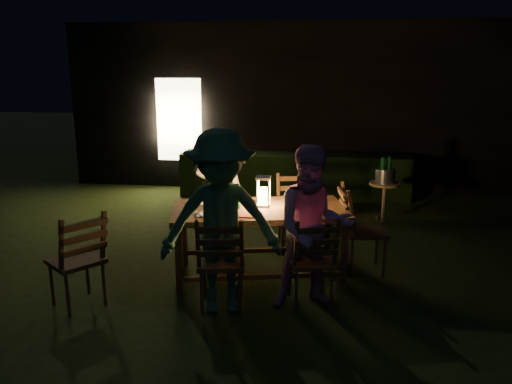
# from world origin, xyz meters

# --- Properties ---
(garden_envelope) EXTENTS (40.00, 40.00, 3.20)m
(garden_envelope) POSITION_xyz_m (-0.01, 6.15, 1.58)
(garden_envelope) COLOR black
(garden_envelope) RESTS_ON ground
(dining_table) EXTENTS (2.11, 1.37, 0.81)m
(dining_table) POSITION_xyz_m (-0.68, 0.00, 0.73)
(dining_table) COLOR #54321C
(dining_table) RESTS_ON ground
(chair_near_left) EXTENTS (0.51, 0.54, 1.02)m
(chair_near_left) POSITION_xyz_m (-0.95, -0.85, 0.31)
(chair_near_left) COLOR #54321C
(chair_near_left) RESTS_ON ground
(chair_near_right) EXTENTS (0.54, 0.57, 0.98)m
(chair_near_right) POSITION_xyz_m (-0.07, -0.65, 0.30)
(chair_near_right) COLOR #54321C
(chair_near_right) RESTS_ON ground
(chair_far_left) EXTENTS (0.51, 0.53, 0.94)m
(chair_far_left) POSITION_xyz_m (-1.29, 0.65, 0.29)
(chair_far_left) COLOR #54321C
(chair_far_left) RESTS_ON ground
(chair_far_right) EXTENTS (0.55, 0.58, 1.03)m
(chair_far_right) POSITION_xyz_m (-0.31, 0.88, 0.31)
(chair_far_right) COLOR #54321C
(chair_far_right) RESTS_ON ground
(chair_end) EXTENTS (0.57, 0.54, 1.07)m
(chair_end) POSITION_xyz_m (0.52, 0.28, 0.32)
(chair_end) COLOR #54321C
(chair_end) RESTS_ON ground
(chair_spare) EXTENTS (0.68, 0.67, 1.04)m
(chair_spare) POSITION_xyz_m (-2.38, -1.01, 0.32)
(chair_spare) COLOR #54321C
(chair_spare) RESTS_ON ground
(person_house_side) EXTENTS (0.67, 0.52, 1.65)m
(person_house_side) POSITION_xyz_m (-1.30, 0.70, 0.82)
(person_house_side) COLOR white
(person_house_side) RESTS_ON ground
(person_opp_right) EXTENTS (0.92, 0.78, 1.64)m
(person_opp_right) POSITION_xyz_m (-0.06, -0.70, 0.82)
(person_opp_right) COLOR #C487B1
(person_opp_right) RESTS_ON ground
(person_opp_left) EXTENTS (1.28, 0.91, 1.81)m
(person_opp_left) POSITION_xyz_m (-0.94, -0.90, 0.90)
(person_opp_left) COLOR #336742
(person_opp_left) RESTS_ON ground
(lantern) EXTENTS (0.16, 0.16, 0.35)m
(lantern) POSITION_xyz_m (-0.64, 0.06, 0.97)
(lantern) COLOR white
(lantern) RESTS_ON dining_table
(plate_far_left) EXTENTS (0.25, 0.25, 0.01)m
(plate_far_left) POSITION_xyz_m (-1.26, 0.10, 0.82)
(plate_far_left) COLOR white
(plate_far_left) RESTS_ON dining_table
(plate_near_left) EXTENTS (0.25, 0.25, 0.01)m
(plate_near_left) POSITION_xyz_m (-1.17, -0.33, 0.82)
(plate_near_left) COLOR white
(plate_near_left) RESTS_ON dining_table
(plate_far_right) EXTENTS (0.25, 0.25, 0.01)m
(plate_far_right) POSITION_xyz_m (-0.29, 0.32, 0.82)
(plate_far_right) COLOR white
(plate_far_right) RESTS_ON dining_table
(plate_near_right) EXTENTS (0.25, 0.25, 0.01)m
(plate_near_right) POSITION_xyz_m (-0.19, -0.11, 0.82)
(plate_near_right) COLOR white
(plate_near_right) RESTS_ON dining_table
(wineglass_a) EXTENTS (0.06, 0.06, 0.18)m
(wineglass_a) POSITION_xyz_m (-1.03, 0.21, 0.90)
(wineglass_a) COLOR #59070F
(wineglass_a) RESTS_ON dining_table
(wineglass_b) EXTENTS (0.06, 0.06, 0.18)m
(wineglass_b) POSITION_xyz_m (-1.35, -0.27, 0.90)
(wineglass_b) COLOR #59070F
(wineglass_b) RESTS_ON dining_table
(wineglass_c) EXTENTS (0.06, 0.06, 0.18)m
(wineglass_c) POSITION_xyz_m (-0.32, -0.20, 0.90)
(wineglass_c) COLOR #59070F
(wineglass_c) RESTS_ON dining_table
(wineglass_d) EXTENTS (0.06, 0.06, 0.18)m
(wineglass_d) POSITION_xyz_m (-0.11, 0.31, 0.90)
(wineglass_d) COLOR #59070F
(wineglass_d) RESTS_ON dining_table
(wineglass_e) EXTENTS (0.06, 0.06, 0.18)m
(wineglass_e) POSITION_xyz_m (-0.71, -0.31, 0.90)
(wineglass_e) COLOR silver
(wineglass_e) RESTS_ON dining_table
(bottle_table) EXTENTS (0.07, 0.07, 0.28)m
(bottle_table) POSITION_xyz_m (-0.92, -0.05, 0.95)
(bottle_table) COLOR #0F471E
(bottle_table) RESTS_ON dining_table
(napkin_left) EXTENTS (0.18, 0.14, 0.01)m
(napkin_left) POSITION_xyz_m (-0.75, -0.34, 0.82)
(napkin_left) COLOR red
(napkin_left) RESTS_ON dining_table
(napkin_right) EXTENTS (0.18, 0.14, 0.01)m
(napkin_right) POSITION_xyz_m (-0.08, -0.17, 0.82)
(napkin_right) COLOR red
(napkin_right) RESTS_ON dining_table
(phone) EXTENTS (0.14, 0.07, 0.01)m
(phone) POSITION_xyz_m (-1.22, -0.43, 0.81)
(phone) COLOR black
(phone) RESTS_ON dining_table
(side_table) EXTENTS (0.47, 0.47, 0.64)m
(side_table) POSITION_xyz_m (0.98, 2.25, 0.56)
(side_table) COLOR olive
(side_table) RESTS_ON ground
(ice_bucket) EXTENTS (0.30, 0.30, 0.22)m
(ice_bucket) POSITION_xyz_m (0.98, 2.25, 0.75)
(ice_bucket) COLOR #A5A8AD
(ice_bucket) RESTS_ON side_table
(bottle_bucket_a) EXTENTS (0.07, 0.07, 0.32)m
(bottle_bucket_a) POSITION_xyz_m (0.93, 2.21, 0.80)
(bottle_bucket_a) COLOR #0F471E
(bottle_bucket_a) RESTS_ON side_table
(bottle_bucket_b) EXTENTS (0.07, 0.07, 0.32)m
(bottle_bucket_b) POSITION_xyz_m (1.03, 2.29, 0.80)
(bottle_bucket_b) COLOR #0F471E
(bottle_bucket_b) RESTS_ON side_table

